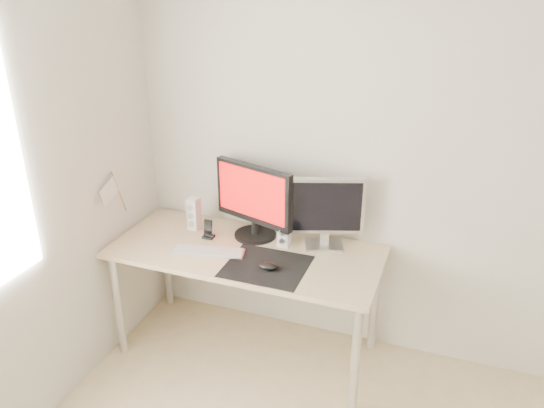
# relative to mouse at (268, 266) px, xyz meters

# --- Properties ---
(wall_back) EXTENTS (3.50, 0.00, 3.50)m
(wall_back) POSITION_rel_mouse_xyz_m (0.73, 0.54, 0.50)
(wall_back) COLOR silver
(wall_back) RESTS_ON ground
(mousepad) EXTENTS (0.45, 0.40, 0.00)m
(mousepad) POSITION_rel_mouse_xyz_m (-0.02, 0.03, -0.02)
(mousepad) COLOR black
(mousepad) RESTS_ON desk
(mouse) EXTENTS (0.11, 0.06, 0.04)m
(mouse) POSITION_rel_mouse_xyz_m (0.00, 0.00, 0.00)
(mouse) COLOR black
(mouse) RESTS_ON mousepad
(desk) EXTENTS (1.60, 0.70, 0.73)m
(desk) POSITION_rel_mouse_xyz_m (-0.20, 0.17, -0.10)
(desk) COLOR #D1B587
(desk) RESTS_ON ground
(main_monitor) EXTENTS (0.54, 0.33, 0.47)m
(main_monitor) POSITION_rel_mouse_xyz_m (-0.22, 0.35, 0.23)
(main_monitor) COLOR black
(main_monitor) RESTS_ON desk
(second_monitor) EXTENTS (0.44, 0.22, 0.43)m
(second_monitor) POSITION_rel_mouse_xyz_m (0.22, 0.37, 0.22)
(second_monitor) COLOR silver
(second_monitor) RESTS_ON desk
(speaker_left) EXTENTS (0.07, 0.08, 0.21)m
(speaker_left) POSITION_rel_mouse_xyz_m (-0.62, 0.32, 0.08)
(speaker_left) COLOR white
(speaker_left) RESTS_ON desk
(speaker_right) EXTENTS (0.07, 0.08, 0.21)m
(speaker_right) POSITION_rel_mouse_xyz_m (-0.01, 0.30, 0.08)
(speaker_right) COLOR white
(speaker_right) RESTS_ON desk
(keyboard) EXTENTS (0.44, 0.20, 0.02)m
(keyboard) POSITION_rel_mouse_xyz_m (-0.39, 0.06, -0.01)
(keyboard) COLOR silver
(keyboard) RESTS_ON desk
(phone_dock) EXTENTS (0.07, 0.06, 0.12)m
(phone_dock) POSITION_rel_mouse_xyz_m (-0.48, 0.23, 0.01)
(phone_dock) COLOR black
(phone_dock) RESTS_ON desk
(pennant) EXTENTS (0.01, 0.23, 0.29)m
(pennant) POSITION_rel_mouse_xyz_m (-0.99, 0.03, 0.30)
(pennant) COLOR #A57F54
(pennant) RESTS_ON wall_left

